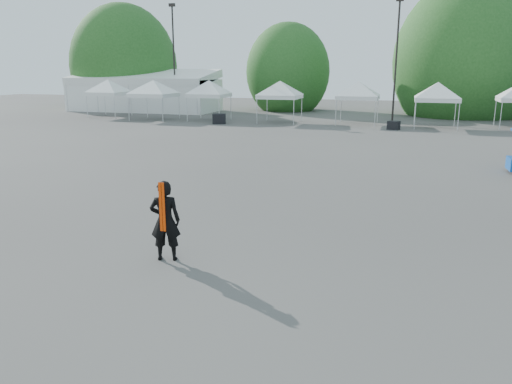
# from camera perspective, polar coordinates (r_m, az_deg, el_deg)

# --- Properties ---
(ground) EXTENTS (120.00, 120.00, 0.00)m
(ground) POSITION_cam_1_polar(r_m,az_deg,el_deg) (13.27, -2.96, -4.97)
(ground) COLOR #474442
(ground) RESTS_ON ground
(marquee) EXTENTS (15.00, 6.25, 4.23)m
(marquee) POSITION_cam_1_polar(r_m,az_deg,el_deg) (53.73, -12.65, 11.15)
(marquee) COLOR white
(marquee) RESTS_ON ground
(light_pole_west) EXTENTS (0.60, 0.25, 10.30)m
(light_pole_west) POSITION_cam_1_polar(r_m,az_deg,el_deg) (50.95, -9.38, 15.44)
(light_pole_west) COLOR black
(light_pole_west) RESTS_ON ground
(light_pole_east) EXTENTS (0.60, 0.25, 9.80)m
(light_pole_east) POSITION_cam_1_polar(r_m,az_deg,el_deg) (43.83, 15.77, 15.05)
(light_pole_east) COLOR black
(light_pole_east) RESTS_ON ground
(tree_far_w) EXTENTS (4.80, 4.80, 7.30)m
(tree_far_w) POSITION_cam_1_polar(r_m,az_deg,el_deg) (58.29, -14.83, 13.75)
(tree_far_w) COLOR #382314
(tree_far_w) RESTS_ON ground
(tree_mid_w) EXTENTS (4.16, 4.16, 6.33)m
(tree_mid_w) POSITION_cam_1_polar(r_m,az_deg,el_deg) (53.23, 3.66, 13.53)
(tree_mid_w) COLOR #382314
(tree_mid_w) RESTS_ON ground
(tree_mid_e) EXTENTS (5.12, 5.12, 7.79)m
(tree_mid_e) POSITION_cam_1_polar(r_m,az_deg,el_deg) (51.01, 22.88, 13.51)
(tree_mid_e) COLOR #382314
(tree_mid_e) RESTS_ON ground
(tent_a) EXTENTS (4.25, 4.25, 3.88)m
(tent_a) POSITION_cam_1_polar(r_m,az_deg,el_deg) (47.84, -16.56, 11.91)
(tent_a) COLOR silver
(tent_a) RESTS_ON ground
(tent_b) EXTENTS (4.74, 4.74, 3.88)m
(tent_b) POSITION_cam_1_polar(r_m,az_deg,el_deg) (44.15, -11.66, 12.07)
(tent_b) COLOR silver
(tent_b) RESTS_ON ground
(tent_c) EXTENTS (4.30, 4.30, 3.88)m
(tent_c) POSITION_cam_1_polar(r_m,az_deg,el_deg) (42.89, -5.41, 12.24)
(tent_c) COLOR silver
(tent_c) RESTS_ON ground
(tent_d) EXTENTS (4.51, 4.51, 3.88)m
(tent_d) POSITION_cam_1_polar(r_m,az_deg,el_deg) (40.89, 2.77, 12.20)
(tent_d) COLOR silver
(tent_d) RESTS_ON ground
(tent_e) EXTENTS (4.46, 4.46, 3.88)m
(tent_e) POSITION_cam_1_polar(r_m,az_deg,el_deg) (40.45, 11.64, 11.92)
(tent_e) COLOR silver
(tent_e) RESTS_ON ground
(tent_f) EXTENTS (4.42, 4.42, 3.88)m
(tent_f) POSITION_cam_1_polar(r_m,az_deg,el_deg) (39.38, 20.09, 11.33)
(tent_f) COLOR silver
(tent_f) RESTS_ON ground
(man) EXTENTS (0.79, 0.64, 1.87)m
(man) POSITION_cam_1_polar(r_m,az_deg,el_deg) (11.52, -10.34, -3.23)
(man) COLOR black
(man) RESTS_ON ground
(crate_west) EXTENTS (1.20, 1.05, 0.79)m
(crate_west) POSITION_cam_1_polar(r_m,az_deg,el_deg) (40.18, -4.23, 8.34)
(crate_west) COLOR black
(crate_west) RESTS_ON ground
(crate_mid) EXTENTS (0.95, 0.84, 0.62)m
(crate_mid) POSITION_cam_1_polar(r_m,az_deg,el_deg) (37.50, 15.45, 7.35)
(crate_mid) COLOR black
(crate_mid) RESTS_ON ground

